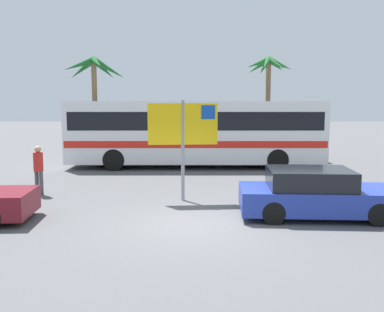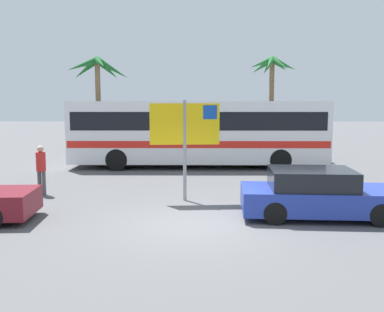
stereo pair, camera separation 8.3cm
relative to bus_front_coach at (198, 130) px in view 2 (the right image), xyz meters
The scene contains 8 objects.
ground 10.21m from the bus_front_coach, 90.82° to the right, with size 120.00×120.00×0.00m, color #565659.
bus_front_coach is the anchor object (origin of this frame).
bus_rear_coach 3.42m from the bus_front_coach, 90.93° to the left, with size 12.14×2.59×3.17m.
ferry_sign 7.26m from the bus_front_coach, 93.24° to the right, with size 2.20×0.23×3.20m.
car_blue 9.85m from the bus_front_coach, 70.68° to the right, with size 4.37×2.12×1.32m.
pedestrian_by_bus 8.39m from the bus_front_coach, 129.89° to the right, with size 0.32×0.32×1.68m.
palm_tree_seaside 9.23m from the bus_front_coach, 134.98° to the left, with size 3.82×3.91×5.93m.
palm_tree_inland 9.82m from the bus_front_coach, 58.59° to the left, with size 3.20×3.07×6.11m.
Camera 2 is at (0.06, -10.81, 3.13)m, focal length 40.52 mm.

